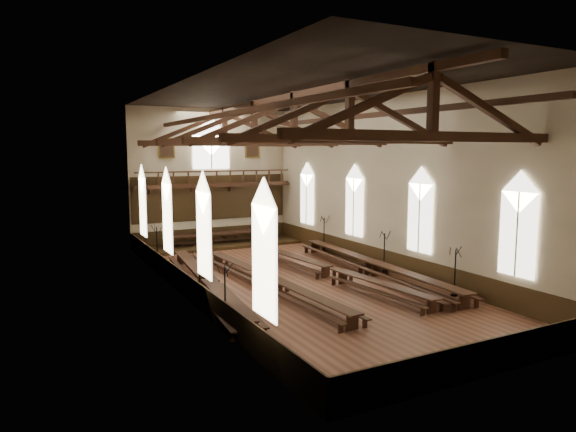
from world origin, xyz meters
name	(u,v)px	position (x,y,z in m)	size (l,w,h in m)	color
ground	(294,282)	(0.00, 0.00, 0.00)	(26.00, 26.00, 0.00)	brown
room_walls	(294,160)	(0.00, 0.00, 6.46)	(26.00, 26.00, 26.00)	beige
wainscot_band	(294,271)	(0.00, 0.00, 0.60)	(12.00, 26.00, 1.20)	#392511
side_windows	(294,212)	(0.00, 0.00, 3.74)	(11.85, 19.80, 4.50)	white
end_window	(211,147)	(0.00, 12.90, 7.22)	(2.80, 0.12, 3.80)	white
minstrels_gallery	(213,192)	(0.00, 12.66, 3.91)	(11.80, 1.24, 3.70)	#351B10
portraits	(211,148)	(0.00, 12.90, 7.10)	(7.75, 0.09, 1.45)	brown
roof_trusses	(294,125)	(0.00, 0.00, 8.22)	(11.70, 25.70, 2.80)	#351B10
refectory_row_a	(207,281)	(-4.74, 0.22, 0.54)	(2.21, 14.44, 0.74)	#351B10
refectory_row_b	(270,280)	(-1.86, -0.94, 0.52)	(1.76, 14.09, 0.71)	#351B10
refectory_row_c	(334,271)	(1.98, -0.82, 0.52)	(2.07, 14.10, 0.71)	#351B10
refectory_row_d	(374,264)	(4.71, -0.71, 0.58)	(2.01, 14.90, 0.80)	#351B10
dais	(223,245)	(0.25, 11.40, 0.10)	(11.40, 2.97, 0.20)	#392511
high_table	(223,234)	(0.25, 11.40, 0.88)	(8.66, 1.05, 0.81)	#351B10
high_chairs	(219,235)	(0.25, 12.23, 0.70)	(6.72, 0.42, 0.91)	#351B10
candelabrum_left_near	(225,305)	(-5.55, -4.47, 0.74)	(0.73, 0.69, 2.43)	black
candelabrum_left_mid	(200,286)	(-5.55, -1.18, 0.72)	(0.72, 0.68, 2.39)	black
candelabrum_left_far	(157,254)	(-5.55, 7.04, 0.77)	(0.76, 0.73, 2.54)	black
candelabrum_right_near	(455,281)	(5.55, -5.94, 0.73)	(0.70, 0.71, 2.39)	black
candelabrum_right_mid	(384,260)	(5.55, -0.55, 0.73)	(0.70, 0.72, 2.40)	black
candelabrum_right_far	(324,241)	(5.55, 5.99, 0.77)	(0.75, 0.76, 2.54)	black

